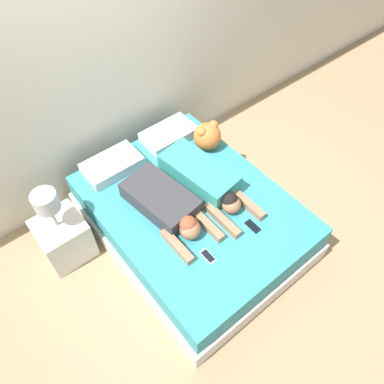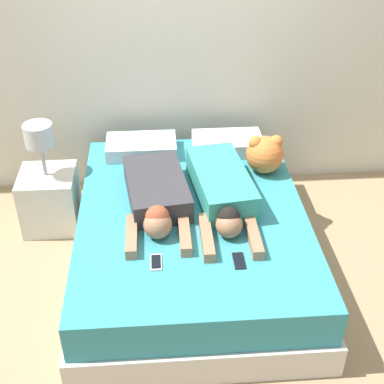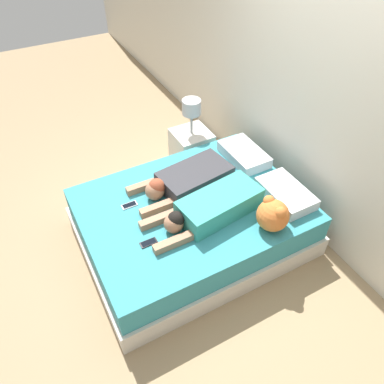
{
  "view_description": "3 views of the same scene",
  "coord_description": "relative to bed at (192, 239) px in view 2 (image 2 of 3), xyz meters",
  "views": [
    {
      "loc": [
        -1.33,
        -1.63,
        3.28
      ],
      "look_at": [
        0.0,
        0.0,
        0.65
      ],
      "focal_mm": 35.0,
      "sensor_mm": 36.0,
      "label": 1
    },
    {
      "loc": [
        -0.22,
        -2.97,
        2.67
      ],
      "look_at": [
        0.0,
        0.0,
        0.65
      ],
      "focal_mm": 50.0,
      "sensor_mm": 36.0,
      "label": 2
    },
    {
      "loc": [
        2.21,
        -1.2,
        2.97
      ],
      "look_at": [
        0.0,
        0.0,
        0.65
      ],
      "focal_mm": 35.0,
      "sensor_mm": 36.0,
      "label": 3
    }
  ],
  "objects": [
    {
      "name": "ground_plane",
      "position": [
        0.0,
        0.0,
        -0.24
      ],
      "size": [
        12.0,
        12.0,
        0.0
      ],
      "primitive_type": "plane",
      "color": "#9E8460"
    },
    {
      "name": "wall_back",
      "position": [
        0.0,
        1.2,
        1.06
      ],
      "size": [
        12.0,
        0.06,
        2.6
      ],
      "color": "beige",
      "rests_on": "ground_plane"
    },
    {
      "name": "bed",
      "position": [
        0.0,
        0.0,
        0.0
      ],
      "size": [
        1.62,
        2.1,
        0.5
      ],
      "color": "beige",
      "rests_on": "ground_plane"
    },
    {
      "name": "pillow_head_left",
      "position": [
        -0.35,
        0.82,
        0.31
      ],
      "size": [
        0.56,
        0.34,
        0.11
      ],
      "color": "silver",
      "rests_on": "bed"
    },
    {
      "name": "pillow_head_right",
      "position": [
        0.35,
        0.82,
        0.31
      ],
      "size": [
        0.56,
        0.34,
        0.11
      ],
      "color": "silver",
      "rests_on": "bed"
    },
    {
      "name": "person_left",
      "position": [
        -0.24,
        0.06,
        0.34
      ],
      "size": [
        0.48,
        1.03,
        0.21
      ],
      "color": "#333338",
      "rests_on": "bed"
    },
    {
      "name": "person_right",
      "position": [
        0.22,
        0.08,
        0.35
      ],
      "size": [
        0.45,
        1.12,
        0.21
      ],
      "color": "teal",
      "rests_on": "bed"
    },
    {
      "name": "cell_phone_left",
      "position": [
        -0.26,
        -0.53,
        0.26
      ],
      "size": [
        0.07,
        0.15,
        0.01
      ],
      "color": "silver",
      "rests_on": "bed"
    },
    {
      "name": "cell_phone_right",
      "position": [
        0.25,
        -0.55,
        0.26
      ],
      "size": [
        0.07,
        0.15,
        0.01
      ],
      "color": "black",
      "rests_on": "bed"
    },
    {
      "name": "plush_toy",
      "position": [
        0.59,
        0.47,
        0.4
      ],
      "size": [
        0.29,
        0.29,
        0.3
      ],
      "color": "orange",
      "rests_on": "bed"
    },
    {
      "name": "nightstand",
      "position": [
        -1.09,
        0.58,
        0.04
      ],
      "size": [
        0.43,
        0.43,
        0.9
      ],
      "color": "beige",
      "rests_on": "ground_plane"
    }
  ]
}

